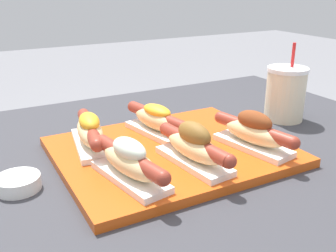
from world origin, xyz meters
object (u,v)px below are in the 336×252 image
(serving_tray, at_px, (173,151))
(hot_dog_3, at_px, (90,132))
(hot_dog_1, at_px, (194,146))
(drink_cup, at_px, (285,94))
(sauce_bowl, at_px, (18,182))
(hot_dog_4, at_px, (157,120))
(hot_dog_2, at_px, (254,132))
(hot_dog_0, at_px, (130,161))

(serving_tray, relative_size, hot_dog_3, 2.18)
(hot_dog_1, distance_m, drink_cup, 0.39)
(serving_tray, height_order, hot_dog_3, hot_dog_3)
(serving_tray, distance_m, sauce_bowl, 0.30)
(serving_tray, distance_m, hot_dog_4, 0.09)
(hot_dog_3, bearing_deg, serving_tray, -29.15)
(hot_dog_1, bearing_deg, serving_tray, 88.81)
(hot_dog_1, xyz_separation_m, hot_dog_4, (0.01, 0.17, -0.00))
(hot_dog_3, distance_m, sauce_bowl, 0.18)
(serving_tray, relative_size, hot_dog_2, 2.19)
(hot_dog_3, relative_size, drink_cup, 1.06)
(serving_tray, distance_m, hot_dog_1, 0.10)
(hot_dog_1, bearing_deg, hot_dog_2, 1.90)
(hot_dog_2, xyz_separation_m, drink_cup, (0.22, 0.14, 0.02))
(hot_dog_3, distance_m, hot_dog_4, 0.15)
(hot_dog_2, bearing_deg, hot_dog_4, 130.04)
(serving_tray, distance_m, hot_dog_2, 0.17)
(hot_dog_2, bearing_deg, hot_dog_1, -178.10)
(hot_dog_3, xyz_separation_m, sauce_bowl, (-0.16, -0.08, -0.04))
(drink_cup, bearing_deg, sauce_bowl, -175.48)
(hot_dog_1, distance_m, hot_dog_4, 0.17)
(serving_tray, relative_size, hot_dog_0, 2.19)
(hot_dog_4, distance_m, drink_cup, 0.36)
(hot_dog_3, height_order, hot_dog_4, hot_dog_3)
(serving_tray, distance_m, drink_cup, 0.37)
(serving_tray, bearing_deg, hot_dog_3, 150.85)
(hot_dog_0, xyz_separation_m, hot_dog_1, (0.13, 0.00, 0.00))
(hot_dog_2, distance_m, drink_cup, 0.26)
(hot_dog_0, bearing_deg, hot_dog_3, 95.16)
(serving_tray, height_order, hot_dog_2, hot_dog_2)
(hot_dog_0, bearing_deg, drink_cup, 16.33)
(hot_dog_1, relative_size, hot_dog_3, 1.01)
(hot_dog_2, relative_size, drink_cup, 1.06)
(hot_dog_0, xyz_separation_m, hot_dog_3, (-0.02, 0.17, -0.00))
(sauce_bowl, bearing_deg, hot_dog_0, -28.14)
(hot_dog_3, bearing_deg, hot_dog_4, -0.30)
(drink_cup, bearing_deg, hot_dog_3, 177.24)
(hot_dog_0, distance_m, sauce_bowl, 0.20)
(sauce_bowl, height_order, drink_cup, drink_cup)
(drink_cup, bearing_deg, serving_tray, -170.92)
(hot_dog_4, relative_size, sauce_bowl, 2.69)
(hot_dog_3, bearing_deg, drink_cup, -2.76)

